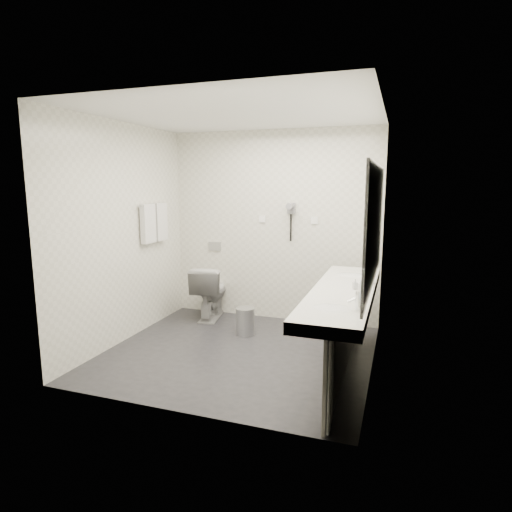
% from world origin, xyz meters
% --- Properties ---
extents(floor, '(2.80, 2.80, 0.00)m').
position_xyz_m(floor, '(0.00, 0.00, 0.00)').
color(floor, '#26262A').
rests_on(floor, ground).
extents(ceiling, '(2.80, 2.80, 0.00)m').
position_xyz_m(ceiling, '(0.00, 0.00, 2.50)').
color(ceiling, white).
rests_on(ceiling, wall_back).
extents(wall_back, '(2.80, 0.00, 2.80)m').
position_xyz_m(wall_back, '(0.00, 1.30, 1.25)').
color(wall_back, silver).
rests_on(wall_back, floor).
extents(wall_front, '(2.80, 0.00, 2.80)m').
position_xyz_m(wall_front, '(0.00, -1.30, 1.25)').
color(wall_front, silver).
rests_on(wall_front, floor).
extents(wall_left, '(0.00, 2.60, 2.60)m').
position_xyz_m(wall_left, '(-1.40, 0.00, 1.25)').
color(wall_left, silver).
rests_on(wall_left, floor).
extents(wall_right, '(0.00, 2.60, 2.60)m').
position_xyz_m(wall_right, '(1.40, 0.00, 1.25)').
color(wall_right, silver).
rests_on(wall_right, floor).
extents(vanity_counter, '(0.55, 2.20, 0.10)m').
position_xyz_m(vanity_counter, '(1.12, -0.20, 0.80)').
color(vanity_counter, white).
rests_on(vanity_counter, floor).
extents(vanity_panel, '(0.03, 2.15, 0.75)m').
position_xyz_m(vanity_panel, '(1.15, -0.20, 0.38)').
color(vanity_panel, gray).
rests_on(vanity_panel, floor).
extents(vanity_post_near, '(0.06, 0.06, 0.75)m').
position_xyz_m(vanity_post_near, '(1.18, -1.24, 0.38)').
color(vanity_post_near, silver).
rests_on(vanity_post_near, floor).
extents(vanity_post_far, '(0.06, 0.06, 0.75)m').
position_xyz_m(vanity_post_far, '(1.18, 0.84, 0.38)').
color(vanity_post_far, silver).
rests_on(vanity_post_far, floor).
extents(mirror, '(0.02, 2.20, 1.05)m').
position_xyz_m(mirror, '(1.39, -0.20, 1.45)').
color(mirror, '#B2BCC6').
rests_on(mirror, wall_right).
extents(basin_near, '(0.40, 0.31, 0.05)m').
position_xyz_m(basin_near, '(1.12, -0.85, 0.83)').
color(basin_near, white).
rests_on(basin_near, vanity_counter).
extents(basin_far, '(0.40, 0.31, 0.05)m').
position_xyz_m(basin_far, '(1.12, 0.45, 0.83)').
color(basin_far, white).
rests_on(basin_far, vanity_counter).
extents(faucet_near, '(0.04, 0.04, 0.15)m').
position_xyz_m(faucet_near, '(1.32, -0.85, 0.92)').
color(faucet_near, silver).
rests_on(faucet_near, vanity_counter).
extents(faucet_far, '(0.04, 0.04, 0.15)m').
position_xyz_m(faucet_far, '(1.32, 0.45, 0.92)').
color(faucet_far, silver).
rests_on(faucet_far, vanity_counter).
extents(soap_bottle_a, '(0.06, 0.06, 0.10)m').
position_xyz_m(soap_bottle_a, '(1.23, -0.18, 0.90)').
color(soap_bottle_a, silver).
rests_on(soap_bottle_a, vanity_counter).
extents(soap_bottle_c, '(0.05, 0.05, 0.13)m').
position_xyz_m(soap_bottle_c, '(1.29, -0.33, 0.92)').
color(soap_bottle_c, silver).
rests_on(soap_bottle_c, vanity_counter).
extents(glass_left, '(0.08, 0.08, 0.12)m').
position_xyz_m(glass_left, '(1.33, -0.02, 0.91)').
color(glass_left, silver).
rests_on(glass_left, vanity_counter).
extents(glass_right, '(0.08, 0.08, 0.12)m').
position_xyz_m(glass_right, '(1.36, 0.11, 0.91)').
color(glass_right, silver).
rests_on(glass_right, vanity_counter).
extents(toilet, '(0.52, 0.77, 0.73)m').
position_xyz_m(toilet, '(-0.81, 1.02, 0.36)').
color(toilet, white).
rests_on(toilet, floor).
extents(flush_plate, '(0.18, 0.02, 0.12)m').
position_xyz_m(flush_plate, '(-0.85, 1.29, 0.95)').
color(flush_plate, '#B2B5BA').
rests_on(flush_plate, wall_back).
extents(pedal_bin, '(0.26, 0.26, 0.32)m').
position_xyz_m(pedal_bin, '(-0.12, 0.55, 0.16)').
color(pedal_bin, '#B2B5BA').
rests_on(pedal_bin, floor).
extents(bin_lid, '(0.23, 0.23, 0.02)m').
position_xyz_m(bin_lid, '(-0.12, 0.55, 0.33)').
color(bin_lid, '#B2B5BA').
rests_on(bin_lid, pedal_bin).
extents(towel_rail, '(0.02, 0.62, 0.02)m').
position_xyz_m(towel_rail, '(-1.35, 0.55, 1.55)').
color(towel_rail, silver).
rests_on(towel_rail, wall_left).
extents(towel_near, '(0.07, 0.24, 0.48)m').
position_xyz_m(towel_near, '(-1.34, 0.41, 1.33)').
color(towel_near, white).
rests_on(towel_near, towel_rail).
extents(towel_far, '(0.07, 0.24, 0.48)m').
position_xyz_m(towel_far, '(-1.34, 0.69, 1.33)').
color(towel_far, white).
rests_on(towel_far, towel_rail).
extents(dryer_cradle, '(0.10, 0.04, 0.14)m').
position_xyz_m(dryer_cradle, '(0.25, 1.27, 1.50)').
color(dryer_cradle, gray).
rests_on(dryer_cradle, wall_back).
extents(dryer_barrel, '(0.08, 0.14, 0.08)m').
position_xyz_m(dryer_barrel, '(0.25, 1.20, 1.53)').
color(dryer_barrel, gray).
rests_on(dryer_barrel, dryer_cradle).
extents(dryer_cord, '(0.02, 0.02, 0.35)m').
position_xyz_m(dryer_cord, '(0.25, 1.26, 1.25)').
color(dryer_cord, black).
rests_on(dryer_cord, dryer_cradle).
extents(switch_plate_a, '(0.09, 0.02, 0.09)m').
position_xyz_m(switch_plate_a, '(-0.15, 1.29, 1.35)').
color(switch_plate_a, white).
rests_on(switch_plate_a, wall_back).
extents(switch_plate_b, '(0.09, 0.02, 0.09)m').
position_xyz_m(switch_plate_b, '(0.55, 1.29, 1.35)').
color(switch_plate_b, white).
rests_on(switch_plate_b, wall_back).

